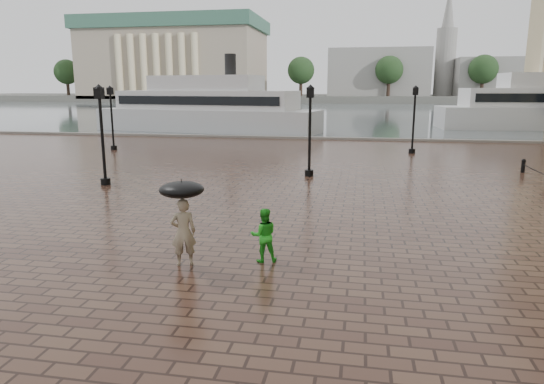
{
  "coord_description": "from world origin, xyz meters",
  "views": [
    {
      "loc": [
        5.52,
        -10.2,
        4.37
      ],
      "look_at": [
        3.03,
        3.39,
        1.4
      ],
      "focal_mm": 32.0,
      "sensor_mm": 36.0,
      "label": 1
    }
  ],
  "objects_px": {
    "adult_pedestrian": "(183,232)",
    "child_pedestrian": "(264,235)",
    "ferry_near": "(207,109)",
    "street_lamps": "(239,124)"
  },
  "relations": [
    {
      "from": "child_pedestrian",
      "to": "ferry_near",
      "type": "height_order",
      "value": "ferry_near"
    },
    {
      "from": "adult_pedestrian",
      "to": "ferry_near",
      "type": "height_order",
      "value": "ferry_near"
    },
    {
      "from": "child_pedestrian",
      "to": "street_lamps",
      "type": "bearing_deg",
      "value": -91.77
    },
    {
      "from": "adult_pedestrian",
      "to": "ferry_near",
      "type": "relative_size",
      "value": 0.07
    },
    {
      "from": "adult_pedestrian",
      "to": "ferry_near",
      "type": "distance_m",
      "value": 38.88
    },
    {
      "from": "child_pedestrian",
      "to": "adult_pedestrian",
      "type": "bearing_deg",
      "value": 0.06
    },
    {
      "from": "adult_pedestrian",
      "to": "child_pedestrian",
      "type": "bearing_deg",
      "value": 173.5
    },
    {
      "from": "ferry_near",
      "to": "street_lamps",
      "type": "bearing_deg",
      "value": -56.69
    },
    {
      "from": "child_pedestrian",
      "to": "ferry_near",
      "type": "relative_size",
      "value": 0.06
    },
    {
      "from": "street_lamps",
      "to": "ferry_near",
      "type": "distance_m",
      "value": 22.17
    }
  ]
}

